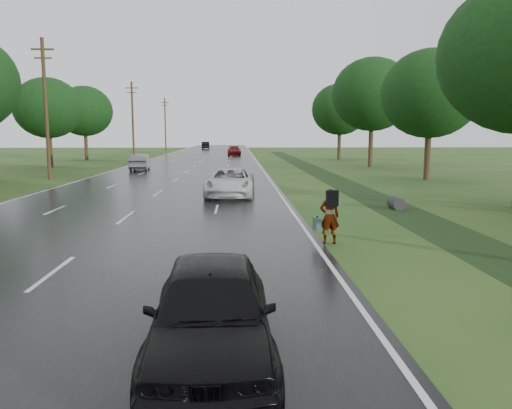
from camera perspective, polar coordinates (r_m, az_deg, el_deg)
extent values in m
plane|color=#23481A|center=(12.94, -22.23, -7.42)|extent=(220.00, 220.00, 0.00)
cube|color=black|center=(56.97, -6.65, 4.72)|extent=(14.00, 180.00, 0.04)
cube|color=silver|center=(56.85, 0.17, 4.79)|extent=(0.12, 180.00, 0.01)
cube|color=silver|center=(57.89, -13.35, 4.64)|extent=(0.12, 180.00, 0.01)
cube|color=silver|center=(56.97, -6.65, 4.75)|extent=(0.12, 180.00, 0.01)
cube|color=black|center=(32.66, 10.37, 2.13)|extent=(2.20, 120.00, 0.01)
cylinder|color=#2D2D2D|center=(23.04, 15.75, 0.12)|extent=(0.56, 1.00, 0.56)
cylinder|color=#3B2D18|center=(39.18, -22.88, 9.92)|extent=(0.26, 0.26, 10.00)
cube|color=#3B2D18|center=(39.58, -23.22, 16.00)|extent=(1.60, 0.12, 0.12)
cube|color=#3B2D18|center=(39.50, -23.17, 15.14)|extent=(1.20, 0.10, 0.10)
cylinder|color=#3B2D18|center=(68.10, -13.90, 9.28)|extent=(0.26, 0.26, 10.00)
cube|color=#3B2D18|center=(68.33, -14.03, 12.80)|extent=(1.60, 0.12, 0.12)
cube|color=#3B2D18|center=(68.28, -14.01, 12.30)|extent=(1.20, 0.10, 0.10)
cylinder|color=#3B2D18|center=(97.67, -10.33, 8.96)|extent=(0.26, 0.26, 10.00)
cube|color=#3B2D18|center=(97.83, -10.39, 11.42)|extent=(1.60, 0.12, 0.12)
cube|color=#3B2D18|center=(97.80, -10.38, 11.07)|extent=(1.20, 0.10, 0.10)
cylinder|color=#3B2D18|center=(38.31, 19.00, 5.32)|extent=(0.44, 0.44, 3.52)
ellipsoid|color=black|center=(38.38, 19.30, 11.87)|extent=(7.00, 7.00, 6.30)
cylinder|color=#3B2D18|center=(51.49, 12.97, 6.51)|extent=(0.44, 0.44, 4.16)
ellipsoid|color=black|center=(51.62, 13.15, 12.15)|extent=(8.00, 8.00, 7.20)
cylinder|color=#3B2D18|center=(65.05, 9.48, 6.69)|extent=(0.44, 0.44, 3.68)
ellipsoid|color=black|center=(65.11, 9.58, 10.68)|extent=(7.20, 7.20, 6.48)
cylinder|color=#3B2D18|center=(54.04, -22.45, 5.75)|extent=(0.44, 0.44, 3.36)
ellipsoid|color=black|center=(54.07, -22.69, 10.15)|extent=(6.60, 6.60, 5.94)
cylinder|color=#3B2D18|center=(67.51, -18.84, 6.34)|extent=(0.44, 0.44, 3.52)
ellipsoid|color=black|center=(67.55, -19.01, 10.06)|extent=(7.00, 7.00, 6.30)
imported|color=#A5998C|center=(15.23, 8.40, -1.38)|extent=(0.65, 0.46, 1.68)
cube|color=black|center=(14.91, 8.70, 0.72)|extent=(0.35, 0.23, 0.47)
cube|color=#37504A|center=(15.26, 6.99, -2.19)|extent=(0.20, 0.48, 0.38)
cube|color=black|center=(15.22, 7.00, -1.36)|extent=(0.06, 0.16, 0.03)
imported|color=silver|center=(26.45, -2.97, 2.56)|extent=(2.75, 5.45, 1.48)
imported|color=black|center=(7.39, -5.13, -12.02)|extent=(1.88, 4.45, 1.50)
imported|color=gray|center=(46.62, -13.11, 4.74)|extent=(1.89, 4.52, 1.45)
imported|color=#670D0B|center=(75.77, -2.52, 6.15)|extent=(2.13, 5.00, 1.44)
imported|color=black|center=(108.40, -5.79, 6.74)|extent=(1.91, 4.82, 1.56)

